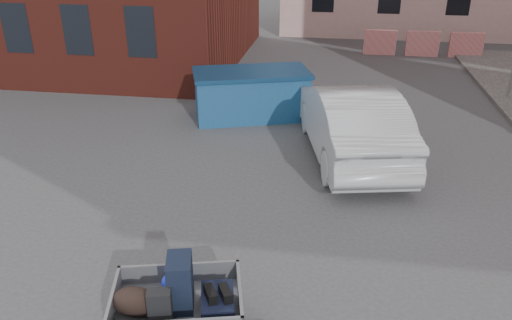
# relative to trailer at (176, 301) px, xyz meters

# --- Properties ---
(ground) EXTENTS (120.00, 120.00, 0.00)m
(ground) POSITION_rel_trailer_xyz_m (1.03, 1.53, -0.61)
(ground) COLOR #38383A
(ground) RESTS_ON ground
(barriers) EXTENTS (4.70, 0.18, 1.00)m
(barriers) POSITION_rel_trailer_xyz_m (5.23, 16.53, -0.11)
(barriers) COLOR red
(barriers) RESTS_ON ground
(trailer) EXTENTS (1.82, 1.95, 1.20)m
(trailer) POSITION_rel_trailer_xyz_m (0.00, 0.00, 0.00)
(trailer) COLOR black
(trailer) RESTS_ON ground
(dumpster) EXTENTS (3.45, 2.50, 1.30)m
(dumpster) POSITION_rel_trailer_xyz_m (-0.46, 8.34, 0.05)
(dumpster) COLOR navy
(dumpster) RESTS_ON ground
(silver_car) EXTENTS (2.78, 5.25, 1.64)m
(silver_car) POSITION_rel_trailer_xyz_m (2.20, 6.21, 0.21)
(silver_car) COLOR #B2B5BA
(silver_car) RESTS_ON ground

